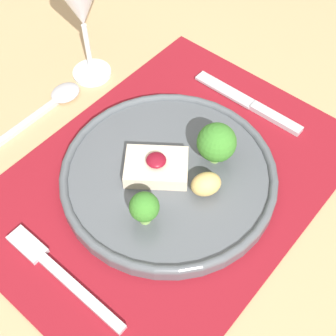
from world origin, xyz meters
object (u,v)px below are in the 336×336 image
Objects in this scene: dinner_plate at (170,171)px; spoon at (55,101)px; fork at (56,271)px; knife at (254,106)px; wine_glass_near at (79,0)px.

spoon is (-0.01, 0.23, -0.01)m from dinner_plate.
fork is 0.37m from knife.
fork is at bearing 175.79° from dinner_plate.
dinner_plate is at bearing -108.42° from wine_glass_near.
wine_glass_near reaches higher than fork.
knife is at bearing -66.74° from wine_glass_near.
dinner_plate is 0.27m from wine_glass_near.
fork is 1.00× the size of knife.
dinner_plate is at bearing -5.83° from fork.
knife reaches higher than fork.
spoon is (0.18, 0.21, -0.00)m from fork.
fork is at bearing 174.38° from knife.
knife is at bearing -51.93° from spoon.
wine_glass_near is (0.27, 0.22, 0.13)m from fork.
wine_glass_near is at bearing 71.58° from dinner_plate.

